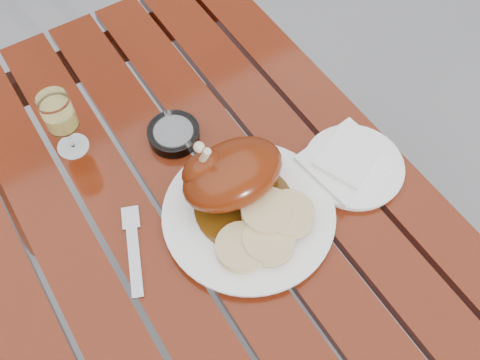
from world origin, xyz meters
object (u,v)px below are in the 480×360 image
at_px(side_plate, 353,167).
at_px(ashtray, 174,134).
at_px(dinner_plate, 249,215).
at_px(wine_glass, 63,124).
at_px(table, 210,287).

relative_size(side_plate, ashtray, 1.86).
height_order(dinner_plate, ashtray, ashtray).
bearing_deg(wine_glass, table, -63.19).
xyz_separation_m(dinner_plate, ashtray, (-0.03, 0.23, 0.00)).
distance_m(dinner_plate, ashtray, 0.23).
bearing_deg(side_plate, table, 166.06).
relative_size(dinner_plate, side_plate, 1.63).
bearing_deg(side_plate, wine_glass, 141.81).
distance_m(dinner_plate, side_plate, 0.23).
distance_m(wine_glass, side_plate, 0.55).
xyz_separation_m(table, ashtray, (0.04, 0.18, 0.39)).
bearing_deg(table, side_plate, -13.94).
height_order(dinner_plate, wine_glass, wine_glass).
relative_size(wine_glass, side_plate, 0.76).
distance_m(dinner_plate, wine_glass, 0.38).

